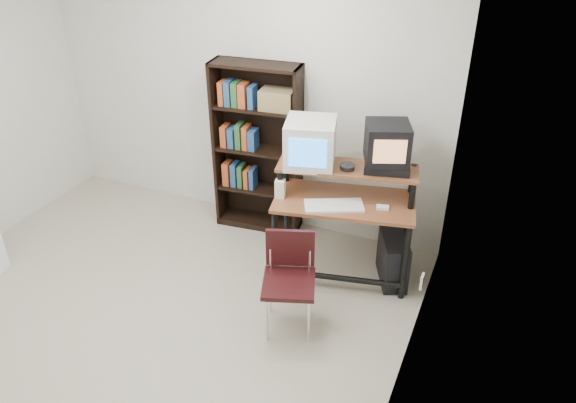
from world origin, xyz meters
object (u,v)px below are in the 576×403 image
at_px(pc_tower, 393,259).
at_px(school_chair, 289,272).
at_px(computer_desk, 344,204).
at_px(crt_monitor, 310,143).
at_px(crt_tv, 387,143).
at_px(bookshelf, 258,146).

xyz_separation_m(pc_tower, school_chair, (-0.60, -0.83, 0.26)).
height_order(computer_desk, crt_monitor, crt_monitor).
bearing_deg(school_chair, computer_desk, 58.32).
distance_m(crt_tv, bookshelf, 1.34).
relative_size(crt_tv, bookshelf, 0.26).
distance_m(pc_tower, bookshelf, 1.62).
xyz_separation_m(crt_monitor, bookshelf, (-0.67, 0.39, -0.31)).
relative_size(pc_tower, school_chair, 0.58).
distance_m(computer_desk, crt_tv, 0.62).
relative_size(crt_monitor, crt_tv, 1.13).
height_order(computer_desk, crt_tv, crt_tv).
distance_m(school_chair, bookshelf, 1.52).
height_order(crt_monitor, pc_tower, crt_monitor).
relative_size(crt_monitor, pc_tower, 1.09).
distance_m(crt_monitor, crt_tv, 0.62).
xyz_separation_m(pc_tower, bookshelf, (-1.44, 0.38, 0.64)).
distance_m(crt_tv, school_chair, 1.28).
bearing_deg(crt_tv, pc_tower, -56.99).
bearing_deg(bookshelf, crt_tv, -17.47).
height_order(pc_tower, bookshelf, bookshelf).
distance_m(computer_desk, school_chair, 0.82).
relative_size(crt_tv, pc_tower, 0.96).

